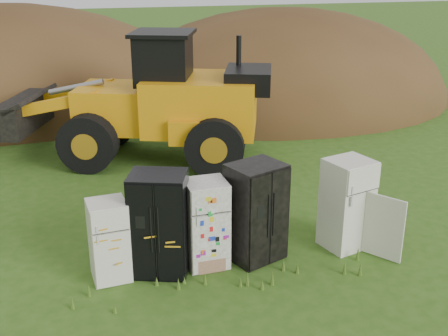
% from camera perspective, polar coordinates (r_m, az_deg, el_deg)
% --- Properties ---
extents(ground, '(120.00, 120.00, 0.00)m').
position_cam_1_polar(ground, '(11.27, 1.38, -9.26)').
color(ground, '#2E5316').
rests_on(ground, ground).
extents(fridge_leftmost, '(0.74, 0.72, 1.54)m').
position_cam_1_polar(fridge_leftmost, '(10.52, -11.60, -7.23)').
color(fridge_leftmost, silver).
rests_on(fridge_leftmost, ground).
extents(fridge_black_side, '(1.24, 1.10, 1.97)m').
position_cam_1_polar(fridge_black_side, '(10.50, -6.56, -5.66)').
color(fridge_black_side, black).
rests_on(fridge_black_side, ground).
extents(fridge_sticker, '(0.80, 0.74, 1.73)m').
position_cam_1_polar(fridge_sticker, '(10.72, -1.81, -5.67)').
color(fridge_sticker, white).
rests_on(fridge_sticker, ground).
extents(fridge_dark_mid, '(1.24, 1.14, 1.96)m').
position_cam_1_polar(fridge_dark_mid, '(10.93, 3.23, -4.49)').
color(fridge_dark_mid, black).
rests_on(fridge_dark_mid, ground).
extents(fridge_open_door, '(1.04, 0.99, 1.88)m').
position_cam_1_polar(fridge_open_door, '(11.63, 12.37, -3.58)').
color(fridge_open_door, silver).
rests_on(fridge_open_door, ground).
extents(wheel_loader, '(8.26, 5.51, 3.71)m').
position_cam_1_polar(wheel_loader, '(16.46, -9.22, 7.17)').
color(wheel_loader, orange).
rests_on(wheel_loader, ground).
extents(dirt_mound_right, '(14.17, 10.39, 7.57)m').
position_cam_1_polar(dirt_mound_right, '(23.51, 5.73, 6.73)').
color(dirt_mound_right, '#412B15').
rests_on(dirt_mound_right, ground).
extents(dirt_mound_left, '(16.00, 12.00, 7.90)m').
position_cam_1_polar(dirt_mound_left, '(24.87, -21.16, 6.20)').
color(dirt_mound_left, '#412B15').
rests_on(dirt_mound_left, ground).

